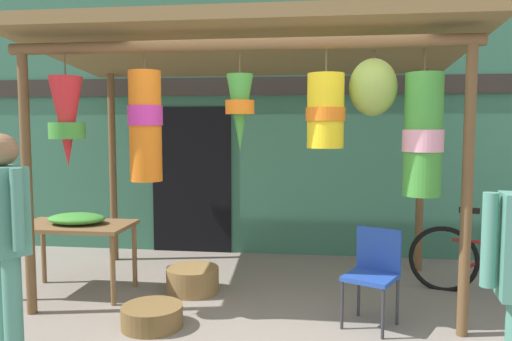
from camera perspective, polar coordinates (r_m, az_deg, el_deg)
name	(u,v)px	position (r m, az deg, el deg)	size (l,w,h in m)	color
ground_plane	(272,328)	(4.47, 1.88, -17.68)	(30.00, 30.00, 0.00)	gray
shop_facade	(291,120)	(6.76, 4.00, 5.87)	(11.07, 0.29, 3.66)	#387056
market_stall_canopy	(256,70)	(4.94, -0.02, 11.48)	(4.33, 2.38, 2.70)	brown
display_table	(75,232)	(5.47, -20.10, -6.68)	(1.15, 0.67, 0.73)	brown
flower_heap_on_table	(77,219)	(5.42, -19.85, -5.23)	(0.59, 0.42, 0.11)	green
folding_chair	(374,268)	(4.52, 13.41, -10.85)	(0.54, 0.54, 0.84)	#2347A8
wicker_basket_by_table	(193,280)	(5.35, -7.30, -12.36)	(0.55, 0.55, 0.26)	olive
wicker_basket_spare	(152,316)	(4.56, -11.86, -16.08)	(0.53, 0.53, 0.19)	brown
parked_bicycle	(497,263)	(5.68, 26.01, -9.56)	(1.69, 0.62, 0.92)	black
vendor_in_orange	(5,230)	(3.98, -26.92, -6.12)	(0.49, 0.41, 1.68)	#4C8E7A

